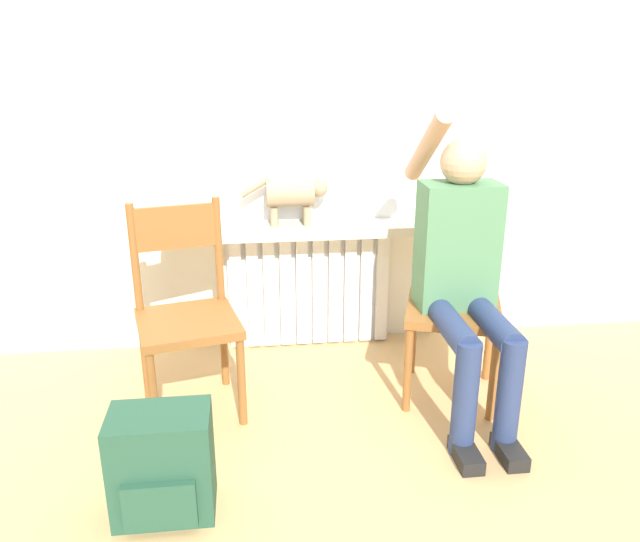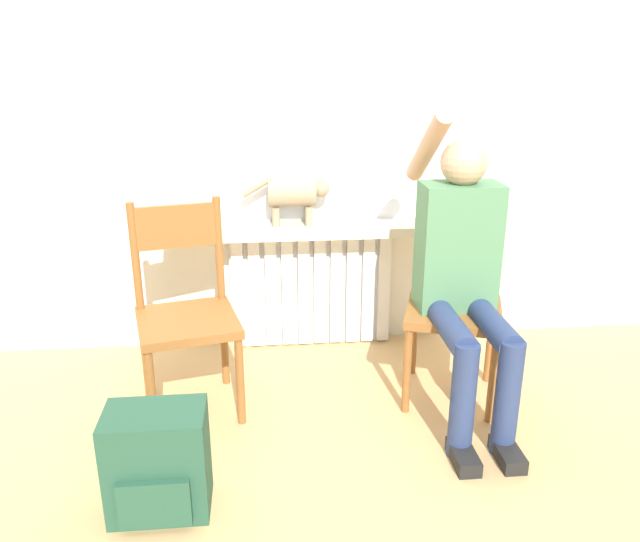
{
  "view_description": "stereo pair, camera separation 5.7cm",
  "coord_description": "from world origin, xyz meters",
  "views": [
    {
      "loc": [
        -0.32,
        -1.99,
        1.54
      ],
      "look_at": [
        0.0,
        0.67,
        0.59
      ],
      "focal_mm": 35.0,
      "sensor_mm": 36.0,
      "label": 1
    },
    {
      "loc": [
        -0.26,
        -2.0,
        1.54
      ],
      "look_at": [
        0.0,
        0.67,
        0.59
      ],
      "focal_mm": 35.0,
      "sensor_mm": 36.0,
      "label": 2
    }
  ],
  "objects": [
    {
      "name": "chair_left",
      "position": [
        -0.6,
        0.56,
        0.47
      ],
      "size": [
        0.5,
        0.5,
        0.93
      ],
      "rotation": [
        0.0,
        0.0,
        0.23
      ],
      "color": "brown",
      "rests_on": "ground_plane"
    },
    {
      "name": "backpack",
      "position": [
        -0.65,
        -0.14,
        0.19
      ],
      "size": [
        0.35,
        0.25,
        0.39
      ],
      "color": "#234C38",
      "rests_on": "ground_plane"
    },
    {
      "name": "chair_right",
      "position": [
        0.61,
        0.56,
        0.47
      ],
      "size": [
        0.53,
        0.53,
        0.93
      ],
      "rotation": [
        0.0,
        0.0,
        -0.32
      ],
      "color": "brown",
      "rests_on": "ground_plane"
    },
    {
      "name": "wall_with_window",
      "position": [
        0.0,
        1.23,
        1.35
      ],
      "size": [
        7.0,
        0.06,
        2.7
      ],
      "color": "white",
      "rests_on": "ground_plane"
    },
    {
      "name": "radiator",
      "position": [
        0.0,
        1.15,
        0.32
      ],
      "size": [
        0.87,
        0.08,
        0.65
      ],
      "color": "white",
      "rests_on": "ground_plane"
    },
    {
      "name": "windowsill",
      "position": [
        0.0,
        1.08,
        0.67
      ],
      "size": [
        1.52,
        0.23,
        0.05
      ],
      "color": "beige",
      "rests_on": "radiator"
    },
    {
      "name": "cat",
      "position": [
        -0.09,
        1.1,
        0.86
      ],
      "size": [
        0.45,
        0.14,
        0.26
      ],
      "color": "#9E896B",
      "rests_on": "windowsill"
    },
    {
      "name": "window_glass",
      "position": [
        0.0,
        1.2,
        1.16
      ],
      "size": [
        1.46,
        0.01,
        0.93
      ],
      "color": "white",
      "rests_on": "windowsill"
    },
    {
      "name": "person",
      "position": [
        0.59,
        0.43,
        0.66
      ],
      "size": [
        0.36,
        1.02,
        1.34
      ],
      "color": "navy",
      "rests_on": "ground_plane"
    },
    {
      "name": "ground_plane",
      "position": [
        0.0,
        0.0,
        0.0
      ],
      "size": [
        12.0,
        12.0,
        0.0
      ],
      "primitive_type": "plane",
      "color": "tan"
    }
  ]
}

